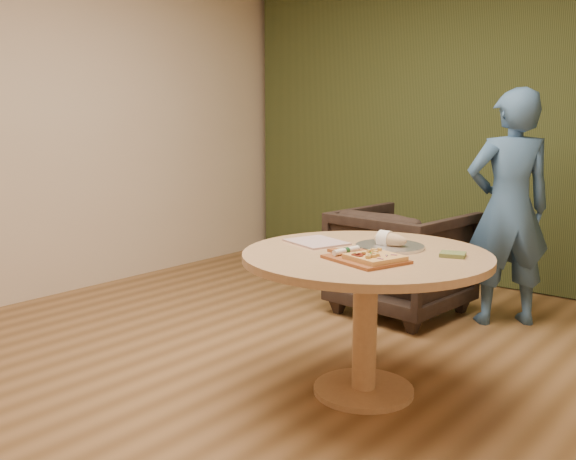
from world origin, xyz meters
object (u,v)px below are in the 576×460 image
(pedestal_table, at_px, (366,280))
(bread_roll, at_px, (389,239))
(pizza_paddle, at_px, (364,259))
(cutlery_roll, at_px, (346,251))
(serving_tray, at_px, (390,246))
(person_standing, at_px, (508,209))
(flatbread_pizza, at_px, (375,257))
(armchair, at_px, (402,256))

(pedestal_table, relative_size, bread_roll, 6.50)
(pizza_paddle, bearing_deg, cutlery_roll, -170.16)
(serving_tray, xyz_separation_m, person_standing, (0.09, 1.43, 0.05))
(pedestal_table, relative_size, person_standing, 0.78)
(cutlery_roll, height_order, serving_tray, cutlery_roll)
(flatbread_pizza, distance_m, bread_roll, 0.37)
(armchair, bearing_deg, pedestal_table, 116.71)
(pizza_paddle, xyz_separation_m, person_standing, (0.03, 1.76, 0.05))
(pedestal_table, bearing_deg, bread_roll, 82.56)
(armchair, bearing_deg, pizza_paddle, 117.52)
(pizza_paddle, bearing_deg, bread_roll, 117.98)
(cutlery_roll, xyz_separation_m, armchair, (-0.52, 1.51, -0.35))
(flatbread_pizza, relative_size, serving_tray, 0.77)
(pedestal_table, height_order, person_standing, person_standing)
(bread_roll, distance_m, person_standing, 1.43)
(pedestal_table, relative_size, cutlery_roll, 6.30)
(flatbread_pizza, distance_m, armchair, 1.72)
(cutlery_roll, bearing_deg, flatbread_pizza, 0.01)
(bread_roll, xyz_separation_m, person_standing, (0.10, 1.43, 0.01))
(pedestal_table, distance_m, flatbread_pizza, 0.28)
(person_standing, bearing_deg, pizza_paddle, 46.64)
(cutlery_roll, relative_size, bread_roll, 1.03)
(person_standing, bearing_deg, flatbread_pizza, 48.69)
(cutlery_roll, height_order, person_standing, person_standing)
(cutlery_roll, bearing_deg, pizza_paddle, 1.24)
(pedestal_table, relative_size, flatbread_pizza, 4.58)
(serving_tray, xyz_separation_m, armchair, (-0.58, 1.19, -0.33))
(pizza_paddle, height_order, person_standing, person_standing)
(pizza_paddle, bearing_deg, serving_tray, 116.52)
(flatbread_pizza, bearing_deg, serving_tray, 109.20)
(pizza_paddle, distance_m, flatbread_pizza, 0.07)
(cutlery_roll, xyz_separation_m, person_standing, (0.15, 1.75, 0.03))
(pizza_paddle, distance_m, serving_tray, 0.34)
(bread_roll, bearing_deg, pizza_paddle, -78.80)
(pedestal_table, bearing_deg, cutlery_roll, -99.44)
(pedestal_table, xyz_separation_m, cutlery_roll, (-0.02, -0.15, 0.17))
(pedestal_table, relative_size, pizza_paddle, 2.65)
(serving_tray, bearing_deg, pizza_paddle, -80.27)
(pizza_paddle, bearing_deg, person_standing, 105.76)
(cutlery_roll, relative_size, person_standing, 0.12)
(flatbread_pizza, xyz_separation_m, cutlery_roll, (-0.18, 0.03, 0.00))
(serving_tray, height_order, bread_roll, bread_roll)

